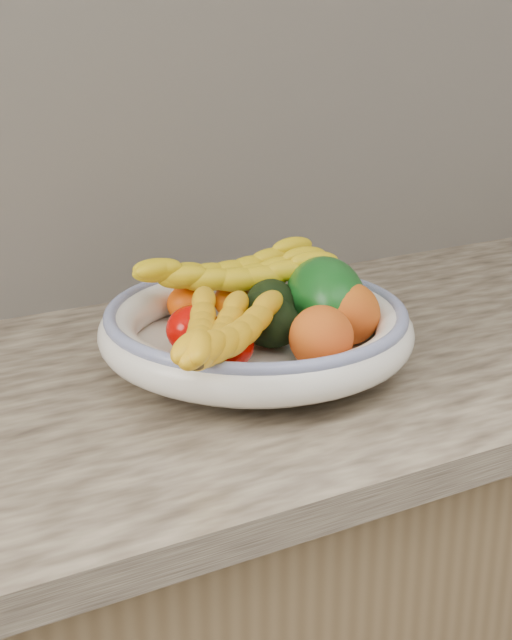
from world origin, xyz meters
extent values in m
cube|color=tan|center=(0.00, 1.68, 0.88)|extent=(2.44, 0.66, 0.04)
cube|color=beige|center=(0.00, 1.99, 1.15)|extent=(2.40, 0.02, 0.50)
cylinder|color=white|center=(0.00, 1.66, 0.91)|extent=(0.13, 0.13, 0.02)
cylinder|color=white|center=(0.00, 1.66, 0.92)|extent=(0.32, 0.32, 0.01)
torus|color=white|center=(0.00, 1.66, 0.95)|extent=(0.39, 0.39, 0.05)
torus|color=#334291|center=(0.00, 1.66, 0.97)|extent=(0.37, 0.37, 0.02)
ellipsoid|color=#F75405|center=(-0.04, 1.77, 0.95)|extent=(0.06, 0.06, 0.05)
ellipsoid|color=#DE6104|center=(0.02, 1.76, 0.95)|extent=(0.07, 0.07, 0.05)
ellipsoid|color=#C50400|center=(-0.08, 1.66, 0.96)|extent=(0.09, 0.09, 0.06)
ellipsoid|color=#A30500|center=(-0.07, 1.60, 0.96)|extent=(0.08, 0.08, 0.06)
ellipsoid|color=black|center=(0.01, 1.65, 0.96)|extent=(0.08, 0.11, 0.07)
ellipsoid|color=black|center=(0.04, 1.68, 0.96)|extent=(0.10, 0.12, 0.07)
ellipsoid|color=#0D4A13|center=(0.10, 1.65, 0.98)|extent=(0.15, 0.17, 0.13)
ellipsoid|color=orange|center=(0.03, 1.56, 0.97)|extent=(0.08, 0.08, 0.08)
ellipsoid|color=orange|center=(0.10, 1.61, 0.97)|extent=(0.10, 0.10, 0.08)
camera|label=1|loc=(-0.49, 0.75, 1.34)|focal=50.00mm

